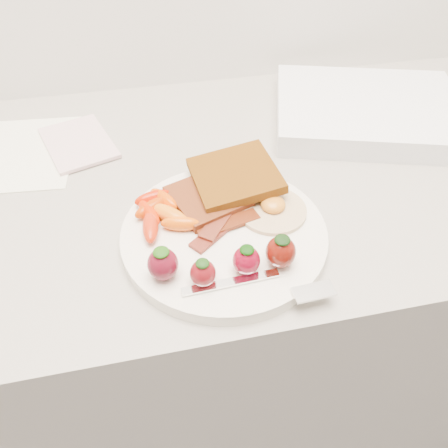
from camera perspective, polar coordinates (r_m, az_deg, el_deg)
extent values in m
cube|color=gray|center=(1.03, -0.95, -13.19)|extent=(2.00, 0.60, 0.90)
cylinder|color=white|center=(0.58, 0.00, -1.34)|extent=(0.27, 0.27, 0.02)
cube|color=#461D0E|center=(0.61, -2.09, 3.46)|extent=(0.12, 0.12, 0.01)
cube|color=#50240A|center=(0.62, 1.42, 6.39)|extent=(0.13, 0.13, 0.03)
cylinder|color=silver|center=(0.60, 6.28, 1.82)|extent=(0.10, 0.10, 0.01)
ellipsoid|color=orange|center=(0.59, 6.44, 2.57)|extent=(0.04, 0.04, 0.02)
cube|color=#460506|center=(0.57, -0.89, -0.88)|extent=(0.08, 0.07, 0.00)
cube|color=#390506|center=(0.57, 0.53, 0.05)|extent=(0.09, 0.04, 0.00)
cube|color=#461105|center=(0.58, -0.46, 0.76)|extent=(0.07, 0.08, 0.00)
ellipsoid|color=#B93602|center=(0.59, -9.24, 2.20)|extent=(0.06, 0.05, 0.02)
ellipsoid|color=orange|center=(0.58, -7.21, 1.28)|extent=(0.06, 0.06, 0.02)
ellipsoid|color=red|center=(0.57, -9.58, -0.27)|extent=(0.03, 0.06, 0.02)
ellipsoid|color=#E24700|center=(0.60, -7.86, 3.24)|extent=(0.05, 0.05, 0.02)
ellipsoid|color=#C21B01|center=(0.61, -9.27, 3.40)|extent=(0.05, 0.03, 0.02)
ellipsoid|color=#E85A07|center=(0.57, -5.69, 0.04)|extent=(0.05, 0.03, 0.02)
ellipsoid|color=red|center=(0.59, -9.78, 1.46)|extent=(0.04, 0.06, 0.02)
ellipsoid|color=#5C0C1A|center=(0.51, -7.99, -5.22)|extent=(0.04, 0.04, 0.04)
ellipsoid|color=#1B4C0B|center=(0.49, -8.22, -3.66)|extent=(0.02, 0.02, 0.01)
ellipsoid|color=maroon|center=(0.50, -2.77, -6.44)|extent=(0.03, 0.03, 0.03)
ellipsoid|color=#14370C|center=(0.49, -2.84, -5.15)|extent=(0.02, 0.02, 0.01)
ellipsoid|color=maroon|center=(0.51, 2.94, -4.77)|extent=(0.03, 0.03, 0.04)
ellipsoid|color=#0A3404|center=(0.50, 3.02, -3.37)|extent=(0.02, 0.02, 0.01)
ellipsoid|color=#5A0F07|center=(0.52, 7.42, -3.64)|extent=(0.04, 0.04, 0.04)
ellipsoid|color=black|center=(0.51, 7.63, -2.07)|extent=(0.02, 0.02, 0.01)
cube|color=white|center=(0.51, 0.90, -7.60)|extent=(0.12, 0.02, 0.00)
cube|color=silver|center=(0.51, 11.63, -8.64)|extent=(0.05, 0.02, 0.00)
cube|color=white|center=(0.80, -24.39, 8.51)|extent=(0.17, 0.22, 0.00)
cube|color=beige|center=(0.79, -18.50, 10.04)|extent=(0.14, 0.17, 0.01)
cube|color=white|center=(0.85, 18.26, 13.87)|extent=(0.38, 0.34, 0.04)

